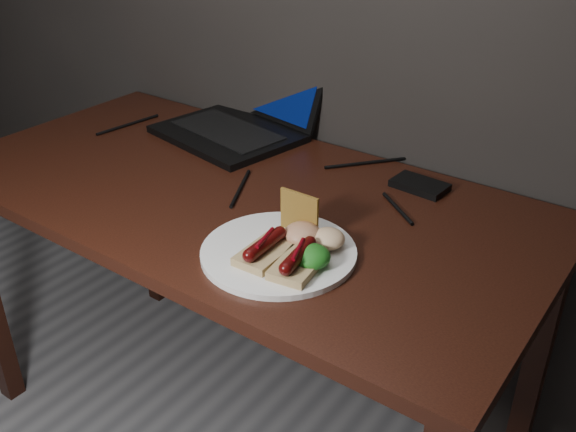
% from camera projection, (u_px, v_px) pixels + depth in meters
% --- Properties ---
extents(desk, '(1.40, 0.70, 0.75)m').
position_uv_depth(desk, '(236.00, 224.00, 1.48)').
color(desk, '#37170D').
rests_on(desk, ground).
extents(laptop, '(0.42, 0.42, 0.25)m').
position_uv_depth(laptop, '(244.00, 113.00, 1.72)').
color(laptop, black).
rests_on(laptop, desk).
extents(hard_drive, '(0.13, 0.08, 0.02)m').
position_uv_depth(hard_drive, '(420.00, 185.00, 1.44)').
color(hard_drive, black).
rests_on(hard_drive, desk).
extents(desk_cables, '(0.91, 0.46, 0.01)m').
position_uv_depth(desk_cables, '(270.00, 164.00, 1.55)').
color(desk_cables, black).
rests_on(desk_cables, desk).
extents(plate, '(0.33, 0.33, 0.01)m').
position_uv_depth(plate, '(279.00, 252.00, 1.20)').
color(plate, white).
rests_on(plate, desk).
extents(bread_sausage_center, '(0.07, 0.12, 0.04)m').
position_uv_depth(bread_sausage_center, '(265.00, 249.00, 1.16)').
color(bread_sausage_center, tan).
rests_on(bread_sausage_center, plate).
extents(bread_sausage_right, '(0.09, 0.12, 0.04)m').
position_uv_depth(bread_sausage_right, '(298.00, 261.00, 1.13)').
color(bread_sausage_right, tan).
rests_on(bread_sausage_right, plate).
extents(crispbread, '(0.09, 0.01, 0.08)m').
position_uv_depth(crispbread, '(299.00, 213.00, 1.23)').
color(crispbread, '#AA7E2E').
rests_on(crispbread, plate).
extents(salad_greens, '(0.07, 0.07, 0.04)m').
position_uv_depth(salad_greens, '(311.00, 256.00, 1.14)').
color(salad_greens, '#185010').
rests_on(salad_greens, plate).
extents(salsa_mound, '(0.07, 0.07, 0.04)m').
position_uv_depth(salsa_mound, '(303.00, 234.00, 1.20)').
color(salsa_mound, maroon).
rests_on(salsa_mound, plate).
extents(coleslaw_mound, '(0.06, 0.06, 0.04)m').
position_uv_depth(coleslaw_mound, '(328.00, 239.00, 1.19)').
color(coleslaw_mound, beige).
rests_on(coleslaw_mound, plate).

